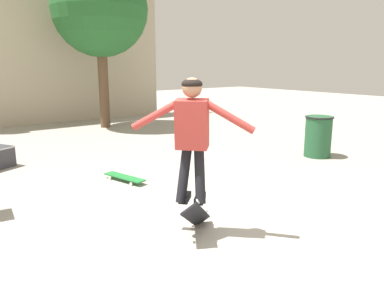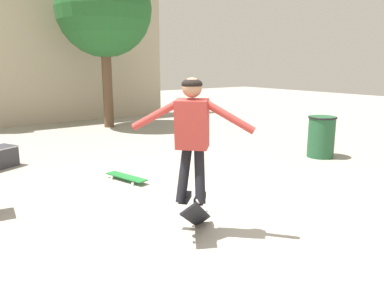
{
  "view_description": "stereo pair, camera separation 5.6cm",
  "coord_description": "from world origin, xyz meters",
  "px_view_note": "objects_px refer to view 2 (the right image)",
  "views": [
    {
      "loc": [
        -2.29,
        -3.02,
        1.89
      ],
      "look_at": [
        0.06,
        0.12,
        1.05
      ],
      "focal_mm": 35.0,
      "sensor_mm": 36.0,
      "label": 1
    },
    {
      "loc": [
        -2.24,
        -3.05,
        1.89
      ],
      "look_at": [
        0.06,
        0.12,
        1.05
      ],
      "focal_mm": 35.0,
      "sensor_mm": 36.0,
      "label": 2
    }
  ],
  "objects_px": {
    "skater": "(192,130)",
    "skateboard_flipping": "(196,215)",
    "trash_bin": "(321,136)",
    "tree_right": "(104,9)",
    "skateboard_resting": "(126,177)"
  },
  "relations": [
    {
      "from": "trash_bin",
      "to": "skateboard_flipping",
      "type": "xyz_separation_m",
      "value": [
        -4.22,
        -1.38,
        -0.21
      ]
    },
    {
      "from": "tree_right",
      "to": "skater",
      "type": "xyz_separation_m",
      "value": [
        -2.28,
        -7.42,
        -2.21
      ]
    },
    {
      "from": "skater",
      "to": "skateboard_flipping",
      "type": "xyz_separation_m",
      "value": [
        0.03,
        -0.03,
        -0.97
      ]
    },
    {
      "from": "skateboard_resting",
      "to": "tree_right",
      "type": "bearing_deg",
      "value": 143.57
    },
    {
      "from": "trash_bin",
      "to": "skater",
      "type": "bearing_deg",
      "value": -162.41
    },
    {
      "from": "tree_right",
      "to": "skater",
      "type": "height_order",
      "value": "tree_right"
    },
    {
      "from": "tree_right",
      "to": "trash_bin",
      "type": "height_order",
      "value": "tree_right"
    },
    {
      "from": "tree_right",
      "to": "skateboard_flipping",
      "type": "height_order",
      "value": "tree_right"
    },
    {
      "from": "tree_right",
      "to": "trash_bin",
      "type": "xyz_separation_m",
      "value": [
        1.98,
        -6.07,
        -2.96
      ]
    },
    {
      "from": "skater",
      "to": "skateboard_resting",
      "type": "xyz_separation_m",
      "value": [
        0.28,
        2.22,
        -1.13
      ]
    },
    {
      "from": "skater",
      "to": "tree_right",
      "type": "bearing_deg",
      "value": 29.68
    },
    {
      "from": "tree_right",
      "to": "trash_bin",
      "type": "bearing_deg",
      "value": -71.96
    },
    {
      "from": "trash_bin",
      "to": "skateboard_resting",
      "type": "bearing_deg",
      "value": 167.62
    },
    {
      "from": "trash_bin",
      "to": "skater",
      "type": "height_order",
      "value": "skater"
    },
    {
      "from": "skater",
      "to": "skateboard_flipping",
      "type": "distance_m",
      "value": 0.97
    }
  ]
}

